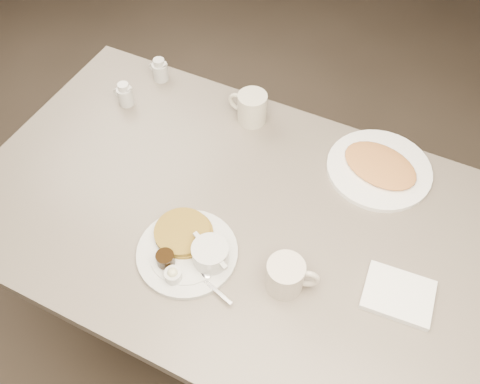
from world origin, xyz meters
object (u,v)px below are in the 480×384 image
at_px(coffee_mug_near, 287,276).
at_px(creamer_left, 125,95).
at_px(coffee_mug_far, 251,108).
at_px(creamer_right, 160,70).
at_px(hash_plate, 379,168).
at_px(main_plate, 191,249).
at_px(diner_table, 237,245).

xyz_separation_m(coffee_mug_near, creamer_left, (-0.72, 0.37, -0.01)).
xyz_separation_m(coffee_mug_far, creamer_right, (-0.36, 0.04, -0.01)).
bearing_deg(hash_plate, main_plate, -126.10).
relative_size(coffee_mug_near, creamer_right, 1.77).
bearing_deg(coffee_mug_near, creamer_right, 142.42).
height_order(creamer_right, hash_plate, creamer_right).
distance_m(main_plate, coffee_mug_near, 0.25).
bearing_deg(coffee_mug_near, diner_table, 145.38).
bearing_deg(creamer_right, hash_plate, -4.91).
relative_size(diner_table, creamer_left, 18.75).
height_order(coffee_mug_near, coffee_mug_far, coffee_mug_far).
height_order(main_plate, creamer_left, creamer_left).
relative_size(main_plate, creamer_left, 4.33).
distance_m(main_plate, coffee_mug_far, 0.52).
distance_m(coffee_mug_near, coffee_mug_far, 0.58).
bearing_deg(main_plate, coffee_mug_far, 98.02).
bearing_deg(creamer_right, creamer_left, -103.64).
height_order(coffee_mug_near, hash_plate, coffee_mug_near).
bearing_deg(diner_table, main_plate, -106.06).
height_order(creamer_left, hash_plate, creamer_left).
relative_size(creamer_right, hash_plate, 0.22).
bearing_deg(diner_table, coffee_mug_near, -34.62).
distance_m(coffee_mug_near, creamer_right, 0.86).
xyz_separation_m(coffee_mug_far, creamer_left, (-0.39, -0.11, -0.01)).
relative_size(coffee_mug_far, hash_plate, 0.36).
bearing_deg(coffee_mug_far, main_plate, -81.98).
height_order(main_plate, hash_plate, main_plate).
distance_m(coffee_mug_far, creamer_left, 0.41).
height_order(coffee_mug_near, creamer_left, coffee_mug_near).
bearing_deg(diner_table, hash_plate, 46.08).
relative_size(diner_table, creamer_right, 18.72).
distance_m(diner_table, creamer_left, 0.60).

